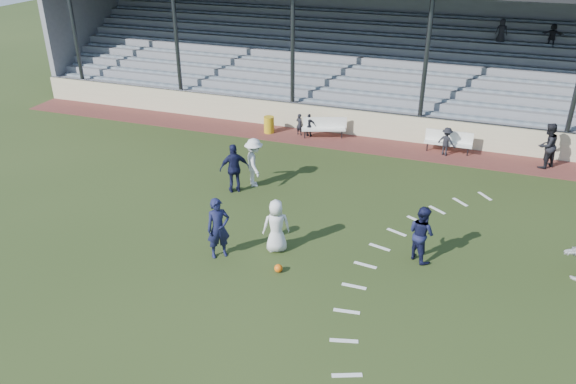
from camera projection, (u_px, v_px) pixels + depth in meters
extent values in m
plane|color=#263515|center=(260.00, 267.00, 16.59)|extent=(90.00, 90.00, 0.00)
cube|color=#582723|center=(347.00, 142.00, 25.42)|extent=(34.00, 2.00, 0.02)
cube|color=beige|center=(353.00, 122.00, 26.03)|extent=(34.00, 0.18, 1.20)
cube|color=white|center=(323.00, 129.00, 25.63)|extent=(2.02, 1.04, 0.06)
cube|color=white|center=(325.00, 123.00, 25.71)|extent=(1.91, 0.72, 0.54)
cylinder|color=#303238|center=(305.00, 134.00, 25.74)|extent=(0.06, 0.06, 0.40)
cylinder|color=#303238|center=(342.00, 134.00, 25.74)|extent=(0.06, 0.06, 0.40)
cube|color=white|center=(448.00, 144.00, 24.07)|extent=(2.00, 0.40, 0.06)
cube|color=white|center=(449.00, 137.00, 24.14)|extent=(2.00, 0.06, 0.54)
cylinder|color=#303238|center=(427.00, 146.00, 24.42)|extent=(0.06, 0.06, 0.40)
cylinder|color=#303238|center=(468.00, 151.00, 23.92)|extent=(0.06, 0.06, 0.40)
cylinder|color=gold|center=(269.00, 125.00, 26.33)|extent=(0.49, 0.49, 0.78)
sphere|color=#DD5C0D|center=(278.00, 268.00, 16.32)|extent=(0.25, 0.25, 0.25)
imported|color=silver|center=(276.00, 226.00, 17.05)|extent=(1.00, 0.88, 1.71)
imported|color=#141738|center=(218.00, 228.00, 16.71)|extent=(0.84, 0.81, 1.93)
imported|color=#141738|center=(421.00, 233.00, 16.60)|extent=(1.09, 1.07, 1.77)
imported|color=silver|center=(254.00, 162.00, 21.10)|extent=(1.24, 1.40, 1.88)
imported|color=#141738|center=(234.00, 168.00, 20.62)|extent=(1.17, 1.00, 1.88)
imported|color=black|center=(547.00, 146.00, 22.54)|extent=(1.15, 1.15, 1.88)
imported|color=black|center=(300.00, 124.00, 26.01)|extent=(0.43, 0.35, 1.02)
imported|color=black|center=(309.00, 125.00, 25.81)|extent=(0.64, 0.28, 1.08)
imported|color=black|center=(446.00, 141.00, 23.82)|extent=(0.91, 0.72, 1.23)
cube|color=gray|center=(355.00, 119.00, 26.50)|extent=(34.00, 0.80, 1.20)
cube|color=slate|center=(357.00, 105.00, 26.29)|extent=(33.00, 0.28, 0.10)
cube|color=gray|center=(359.00, 110.00, 27.08)|extent=(34.00, 0.80, 1.60)
cube|color=slate|center=(361.00, 92.00, 26.78)|extent=(33.00, 0.28, 0.10)
cube|color=gray|center=(363.00, 101.00, 27.66)|extent=(34.00, 0.80, 2.00)
cube|color=slate|center=(365.00, 79.00, 27.27)|extent=(33.00, 0.28, 0.10)
cube|color=gray|center=(367.00, 92.00, 28.24)|extent=(34.00, 0.80, 2.40)
cube|color=slate|center=(369.00, 67.00, 27.76)|extent=(33.00, 0.28, 0.10)
cube|color=gray|center=(371.00, 84.00, 28.83)|extent=(34.00, 0.80, 2.80)
cube|color=slate|center=(373.00, 56.00, 28.26)|extent=(33.00, 0.28, 0.10)
cube|color=gray|center=(374.00, 76.00, 29.41)|extent=(34.00, 0.80, 3.20)
cube|color=slate|center=(377.00, 44.00, 28.75)|extent=(33.00, 0.28, 0.10)
cube|color=gray|center=(377.00, 69.00, 29.99)|extent=(34.00, 0.80, 3.60)
cube|color=slate|center=(380.00, 33.00, 29.24)|extent=(33.00, 0.28, 0.10)
cube|color=gray|center=(381.00, 62.00, 30.58)|extent=(34.00, 0.80, 4.00)
cube|color=slate|center=(384.00, 23.00, 29.73)|extent=(33.00, 0.28, 0.10)
cube|color=gray|center=(384.00, 55.00, 31.16)|extent=(34.00, 0.80, 4.40)
cube|color=slate|center=(387.00, 13.00, 30.22)|extent=(33.00, 0.28, 0.10)
cube|color=gray|center=(387.00, 35.00, 31.21)|extent=(34.00, 0.40, 6.40)
cube|color=gray|center=(93.00, 27.00, 33.18)|extent=(0.30, 7.80, 6.40)
cylinder|color=#303238|center=(76.00, 41.00, 29.37)|extent=(0.20, 0.20, 6.50)
cylinder|color=#303238|center=(177.00, 50.00, 27.59)|extent=(0.20, 0.20, 6.50)
cylinder|color=#303238|center=(293.00, 60.00, 25.81)|extent=(0.20, 0.20, 6.50)
cylinder|color=#303238|center=(425.00, 71.00, 24.03)|extent=(0.20, 0.20, 6.50)
cylinder|color=#303238|center=(353.00, 109.00, 25.74)|extent=(34.00, 0.05, 0.05)
imported|color=black|center=(502.00, 31.00, 27.20)|extent=(0.58, 0.39, 1.14)
imported|color=black|center=(553.00, 35.00, 26.54)|extent=(1.02, 0.47, 1.06)
cube|color=silver|center=(485.00, 196.00, 20.67)|extent=(0.54, 0.61, 0.01)
cube|color=silver|center=(460.00, 202.00, 20.25)|extent=(0.59, 0.56, 0.01)
cube|color=silver|center=(437.00, 210.00, 19.72)|extent=(0.64, 0.51, 0.01)
cube|color=silver|center=(416.00, 220.00, 19.09)|extent=(0.67, 0.44, 0.01)
cube|color=silver|center=(397.00, 232.00, 18.37)|extent=(0.70, 0.37, 0.01)
cube|color=silver|center=(380.00, 247.00, 17.56)|extent=(0.71, 0.29, 0.01)
cube|color=silver|center=(365.00, 265.00, 16.68)|extent=(0.71, 0.21, 0.01)
cube|color=silver|center=(354.00, 286.00, 15.74)|extent=(0.70, 0.12, 0.01)
cube|color=silver|center=(347.00, 311.00, 14.76)|extent=(0.71, 0.21, 0.01)
cube|color=silver|center=(344.00, 341.00, 13.76)|extent=(0.71, 0.29, 0.01)
cube|color=silver|center=(347.00, 375.00, 12.74)|extent=(0.70, 0.37, 0.01)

